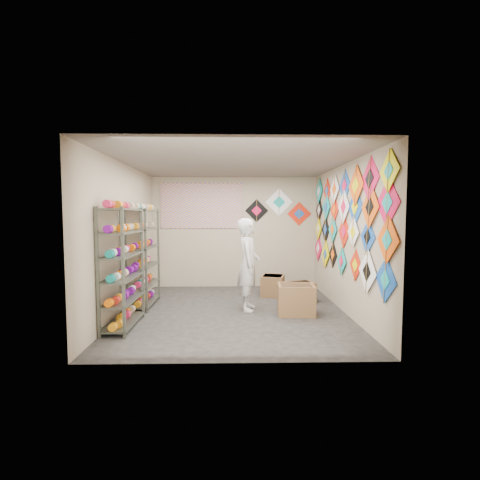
{
  "coord_description": "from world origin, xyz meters",
  "views": [
    {
      "loc": [
        -0.04,
        -6.3,
        1.78
      ],
      "look_at": [
        0.1,
        0.3,
        1.3
      ],
      "focal_mm": 26.0,
      "sensor_mm": 36.0,
      "label": 1
    }
  ],
  "objects_px": {
    "shelf_rack_front": "(122,268)",
    "carton_b": "(301,292)",
    "carton_c": "(273,286)",
    "carton_a": "(296,299)",
    "shelf_rack_back": "(143,258)",
    "shopkeeper": "(248,264)"
  },
  "relations": [
    {
      "from": "carton_b",
      "to": "carton_c",
      "type": "distance_m",
      "value": 0.76
    },
    {
      "from": "shelf_rack_front",
      "to": "carton_b",
      "type": "xyz_separation_m",
      "value": [
        3.14,
        1.52,
        -0.75
      ]
    },
    {
      "from": "shelf_rack_front",
      "to": "carton_b",
      "type": "relative_size",
      "value": 3.83
    },
    {
      "from": "carton_c",
      "to": "shelf_rack_front",
      "type": "bearing_deg",
      "value": -127.03
    },
    {
      "from": "shopkeeper",
      "to": "carton_b",
      "type": "bearing_deg",
      "value": -57.54
    },
    {
      "from": "shelf_rack_back",
      "to": "carton_a",
      "type": "height_order",
      "value": "shelf_rack_back"
    },
    {
      "from": "carton_b",
      "to": "carton_a",
      "type": "bearing_deg",
      "value": -123.64
    },
    {
      "from": "shelf_rack_back",
      "to": "carton_a",
      "type": "xyz_separation_m",
      "value": [
        2.87,
        -0.65,
        -0.68
      ]
    },
    {
      "from": "shelf_rack_front",
      "to": "carton_a",
      "type": "bearing_deg",
      "value": 12.78
    },
    {
      "from": "shelf_rack_front",
      "to": "shelf_rack_back",
      "type": "bearing_deg",
      "value": 90.0
    },
    {
      "from": "shelf_rack_back",
      "to": "shopkeeper",
      "type": "distance_m",
      "value": 2.06
    },
    {
      "from": "shelf_rack_front",
      "to": "carton_c",
      "type": "height_order",
      "value": "shelf_rack_front"
    },
    {
      "from": "shopkeeper",
      "to": "carton_c",
      "type": "relative_size",
      "value": 3.32
    },
    {
      "from": "shelf_rack_front",
      "to": "carton_a",
      "type": "xyz_separation_m",
      "value": [
        2.87,
        0.65,
        -0.68
      ]
    },
    {
      "from": "shelf_rack_front",
      "to": "shopkeeper",
      "type": "bearing_deg",
      "value": 25.29
    },
    {
      "from": "carton_c",
      "to": "shelf_rack_back",
      "type": "bearing_deg",
      "value": -148.93
    },
    {
      "from": "carton_b",
      "to": "shelf_rack_back",
      "type": "bearing_deg",
      "value": 167.29
    },
    {
      "from": "shelf_rack_back",
      "to": "carton_a",
      "type": "bearing_deg",
      "value": -12.72
    },
    {
      "from": "carton_a",
      "to": "carton_b",
      "type": "relative_size",
      "value": 1.29
    },
    {
      "from": "shelf_rack_back",
      "to": "shopkeeper",
      "type": "xyz_separation_m",
      "value": [
        2.03,
        -0.34,
        -0.09
      ]
    },
    {
      "from": "shopkeeper",
      "to": "carton_a",
      "type": "bearing_deg",
      "value": -104.72
    },
    {
      "from": "carton_a",
      "to": "carton_c",
      "type": "distance_m",
      "value": 1.45
    }
  ]
}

